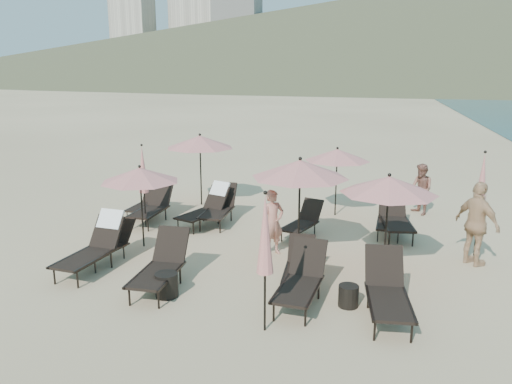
% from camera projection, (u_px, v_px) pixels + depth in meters
% --- Properties ---
extents(ground, '(800.00, 800.00, 0.00)m').
position_uv_depth(ground, '(265.00, 289.00, 9.91)').
color(ground, '#D6BA8C').
rests_on(ground, ground).
extents(hotel_skyline, '(109.00, 82.00, 55.00)m').
position_uv_depth(hotel_skyline, '(210.00, 34.00, 281.78)').
color(hotel_skyline, beige).
rests_on(hotel_skyline, ground).
extents(lounger_0, '(0.86, 1.93, 1.17)m').
position_uv_depth(lounger_0, '(94.00, 245.00, 10.79)').
color(lounger_0, black).
rests_on(lounger_0, ground).
extents(lounger_1, '(0.85, 1.59, 0.87)m').
position_uv_depth(lounger_1, '(108.00, 244.00, 11.32)').
color(lounger_1, black).
rests_on(lounger_1, ground).
extents(lounger_2, '(0.75, 1.84, 1.05)m').
position_uv_depth(lounger_2, '(161.00, 265.00, 9.85)').
color(lounger_2, black).
rests_on(lounger_2, ground).
extents(lounger_3, '(0.83, 1.84, 1.03)m').
position_uv_depth(lounger_3, '(301.00, 279.00, 9.21)').
color(lounger_3, black).
rests_on(lounger_3, ground).
extents(lounger_4, '(0.66, 1.52, 0.86)m').
position_uv_depth(lounger_4, '(299.00, 265.00, 10.08)').
color(lounger_4, black).
rests_on(lounger_4, ground).
extents(lounger_5, '(0.90, 1.91, 1.06)m').
position_uv_depth(lounger_5, '(387.00, 290.00, 8.70)').
color(lounger_5, black).
rests_on(lounger_5, ground).
extents(lounger_6, '(0.62, 1.50, 0.85)m').
position_uv_depth(lounger_6, '(146.00, 202.00, 14.88)').
color(lounger_6, black).
rests_on(lounger_6, ground).
extents(lounger_7, '(0.72, 1.78, 1.01)m').
position_uv_depth(lounger_7, '(152.00, 206.00, 14.20)').
color(lounger_7, black).
rests_on(lounger_7, ground).
extents(lounger_8, '(0.72, 1.81, 1.03)m').
position_uv_depth(lounger_8, '(219.00, 207.00, 14.09)').
color(lounger_8, black).
rests_on(lounger_8, ground).
extents(lounger_9, '(1.03, 1.61, 0.87)m').
position_uv_depth(lounger_9, '(303.00, 221.00, 13.03)').
color(lounger_9, black).
rests_on(lounger_9, ground).
extents(lounger_10, '(0.95, 1.91, 1.05)m').
position_uv_depth(lounger_10, '(396.00, 217.00, 13.06)').
color(lounger_10, black).
rests_on(lounger_10, ground).
extents(lounger_11, '(0.66, 1.60, 0.91)m').
position_uv_depth(lounger_11, '(389.00, 218.00, 13.19)').
color(lounger_11, black).
rests_on(lounger_11, ground).
extents(lounger_12, '(1.21, 1.89, 1.11)m').
position_uv_depth(lounger_12, '(207.00, 206.00, 13.98)').
color(lounger_12, black).
rests_on(lounger_12, ground).
extents(umbrella_open_0, '(1.90, 1.90, 2.04)m').
position_uv_depth(umbrella_open_0, '(140.00, 175.00, 11.91)').
color(umbrella_open_0, black).
rests_on(umbrella_open_0, ground).
extents(umbrella_open_1, '(2.20, 2.20, 2.37)m').
position_uv_depth(umbrella_open_1, '(300.00, 169.00, 11.12)').
color(umbrella_open_1, black).
rests_on(umbrella_open_1, ground).
extents(umbrella_open_2, '(2.02, 2.02, 2.18)m').
position_uv_depth(umbrella_open_2, '(389.00, 185.00, 10.30)').
color(umbrella_open_2, black).
rests_on(umbrella_open_2, ground).
extents(umbrella_open_3, '(2.15, 2.15, 2.31)m').
position_uv_depth(umbrella_open_3, '(200.00, 142.00, 15.70)').
color(umbrella_open_3, black).
rests_on(umbrella_open_3, ground).
extents(umbrella_open_4, '(1.92, 1.92, 2.07)m').
position_uv_depth(umbrella_open_4, '(337.00, 155.00, 14.58)').
color(umbrella_open_4, black).
rests_on(umbrella_open_4, ground).
extents(umbrella_closed_0, '(0.28, 0.28, 2.40)m').
position_uv_depth(umbrella_closed_0, '(265.00, 235.00, 7.95)').
color(umbrella_closed_0, black).
rests_on(umbrella_closed_0, ground).
extents(umbrella_closed_1, '(0.29, 0.29, 2.49)m').
position_uv_depth(umbrella_closed_1, '(482.00, 184.00, 11.31)').
color(umbrella_closed_1, black).
rests_on(umbrella_closed_1, ground).
extents(umbrella_closed_2, '(0.27, 0.27, 2.33)m').
position_uv_depth(umbrella_closed_2, '(143.00, 170.00, 13.45)').
color(umbrella_closed_2, black).
rests_on(umbrella_closed_2, ground).
extents(side_table_0, '(0.45, 0.45, 0.47)m').
position_uv_depth(side_table_0, '(167.00, 285.00, 9.55)').
color(side_table_0, black).
rests_on(side_table_0, ground).
extents(side_table_1, '(0.37, 0.37, 0.41)m').
position_uv_depth(side_table_1, '(348.00, 296.00, 9.15)').
color(side_table_1, black).
rests_on(side_table_1, ground).
extents(beachgoer_a, '(0.67, 0.66, 1.55)m').
position_uv_depth(beachgoer_a, '(273.00, 222.00, 11.64)').
color(beachgoer_a, '#B97664').
rests_on(beachgoer_a, ground).
extents(beachgoer_b, '(0.88, 0.94, 1.54)m').
position_uv_depth(beachgoer_b, '(421.00, 189.00, 14.93)').
color(beachgoer_b, '#8E5949').
rests_on(beachgoer_b, ground).
extents(beachgoer_c, '(1.08, 1.14, 1.90)m').
position_uv_depth(beachgoer_c, '(477.00, 224.00, 10.95)').
color(beachgoer_c, tan).
rests_on(beachgoer_c, ground).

